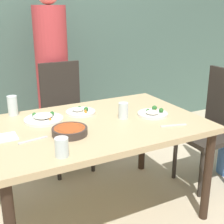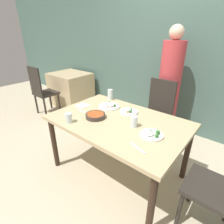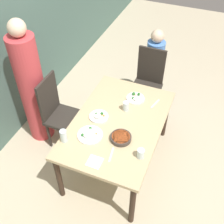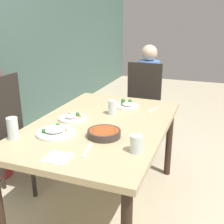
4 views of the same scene
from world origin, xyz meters
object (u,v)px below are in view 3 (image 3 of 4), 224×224
(chair_child_spot, at_px, (148,82))
(plate_rice_adult, at_px, (136,98))
(person_adult, at_px, (32,89))
(bowl_curry, at_px, (121,138))
(chair_adult_spot, at_px, (58,111))
(glass_water_tall, at_px, (126,106))
(person_child, at_px, (153,69))

(chair_child_spot, bearing_deg, plate_rice_adult, -87.79)
(person_adult, xyz_separation_m, bowl_curry, (-0.30, -1.26, -0.04))
(chair_adult_spot, xyz_separation_m, chair_child_spot, (1.00, -0.86, 0.00))
(chair_child_spot, height_order, person_adult, person_adult)
(chair_adult_spot, bearing_deg, plate_rice_adult, -67.61)
(person_adult, distance_m, glass_water_tall, 1.17)
(chair_adult_spot, distance_m, glass_water_tall, 0.89)
(chair_adult_spot, xyz_separation_m, bowl_curry, (-0.30, -0.94, 0.23))
(chair_child_spot, bearing_deg, chair_adult_spot, -130.53)
(person_child, relative_size, bowl_curry, 5.33)
(chair_adult_spot, relative_size, person_child, 0.85)
(person_adult, bearing_deg, plate_rice_adult, -73.19)
(chair_child_spot, height_order, person_child, person_child)
(chair_adult_spot, xyz_separation_m, person_child, (1.29, -0.86, 0.02))
(chair_child_spot, bearing_deg, person_child, 90.00)
(chair_adult_spot, height_order, glass_water_tall, chair_adult_spot)
(person_child, bearing_deg, glass_water_tall, 179.03)
(person_adult, distance_m, plate_rice_adult, 1.26)
(chair_child_spot, height_order, glass_water_tall, chair_child_spot)
(chair_adult_spot, height_order, chair_child_spot, same)
(person_adult, bearing_deg, person_child, -42.38)
(person_adult, xyz_separation_m, glass_water_tall, (0.14, -1.16, -0.00))
(person_child, height_order, plate_rice_adult, person_child)
(plate_rice_adult, bearing_deg, bowl_curry, -174.70)
(chair_child_spot, distance_m, bowl_curry, 1.32)
(bowl_curry, xyz_separation_m, glass_water_tall, (0.44, 0.11, 0.03))
(plate_rice_adult, bearing_deg, chair_adult_spot, 112.39)
(chair_adult_spot, height_order, bowl_curry, chair_adult_spot)
(person_adult, height_order, person_child, person_adult)
(person_adult, distance_m, bowl_curry, 1.30)
(chair_adult_spot, xyz_separation_m, person_adult, (0.00, 0.32, 0.26))
(person_child, bearing_deg, person_adult, 137.62)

